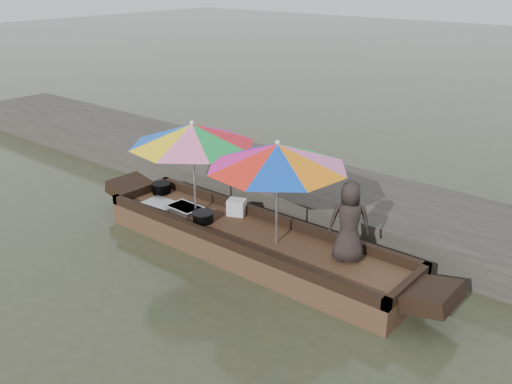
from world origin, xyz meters
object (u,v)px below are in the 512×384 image
Objects in this scene: charcoal_grill at (203,217)px; umbrella_stern at (277,194)px; supply_bag at (237,207)px; umbrella_bow at (194,169)px; boat_hull at (252,244)px; vendor at (349,222)px; tray_scallop at (161,204)px; cooking_pot at (161,188)px; tray_crayfish at (185,209)px.

charcoal_grill is 0.16× the size of umbrella_stern.
umbrella_bow is at bearing -143.53° from supply_bag.
boat_hull is 4.49× the size of vendor.
umbrella_bow reaches higher than supply_bag.
boat_hull is 1.06m from umbrella_stern.
supply_bag is (0.22, 0.55, 0.05)m from charcoal_grill.
tray_scallop reaches higher than boat_hull.
tray_crayfish is (0.92, -0.32, -0.04)m from cooking_pot.
charcoal_grill reaches higher than boat_hull.
boat_hull is at bearing -31.32° from supply_bag.
vendor is 0.58× the size of umbrella_bow.
tray_scallop is 0.50× the size of vendor.
charcoal_grill is at bearing -10.95° from tray_crayfish.
cooking_pot is at bearing 163.94° from charcoal_grill.
tray_crayfish is 2.05× the size of supply_bag.
umbrella_stern reaches higher than vendor.
supply_bag reaches higher than tray_scallop.
vendor is (3.40, 0.36, 0.54)m from tray_scallop.
tray_crayfish is at bearing -18.88° from cooking_pot.
vendor is 2.73m from umbrella_bow.
tray_crayfish is at bearing -178.45° from umbrella_stern.
umbrella_stern reaches higher than boat_hull.
supply_bag is 0.93m from umbrella_bow.
charcoal_grill is at bearing -0.74° from tray_scallop.
vendor is at bearing -4.77° from supply_bag.
umbrella_bow is at bearing 180.00° from boat_hull.
tray_crayfish is 2.98m from vendor.
vendor is at bearing 5.97° from tray_scallop.
tray_crayfish reaches higher than boat_hull.
supply_bag is 0.14× the size of umbrella_bow.
umbrella_bow reaches higher than tray_crayfish.
cooking_pot is at bearing -33.01° from vendor.
cooking_pot reaches higher than tray_crayfish.
umbrella_stern is at bearing 6.52° from charcoal_grill.
vendor reaches higher than tray_crayfish.
supply_bag is at bearing 68.46° from charcoal_grill.
charcoal_grill is at bearing -170.07° from boat_hull.
umbrella_bow is (-0.54, -0.40, 0.65)m from supply_bag.
tray_crayfish is 0.29× the size of umbrella_bow.
charcoal_grill is 0.59m from supply_bag.
cooking_pot is 1.51m from charcoal_grill.
charcoal_grill is 0.78m from umbrella_bow.
tray_crayfish is 0.87m from supply_bag.
umbrella_bow is (-2.71, -0.22, 0.20)m from vendor.
supply_bag is at bearing 4.53° from cooking_pot.
umbrella_bow is at bearing 11.53° from tray_scallop.
tray_scallop is 1.00m from charcoal_grill.
umbrella_stern reaches higher than supply_bag.
cooking_pot reaches higher than boat_hull.
umbrella_stern reaches higher than charcoal_grill.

